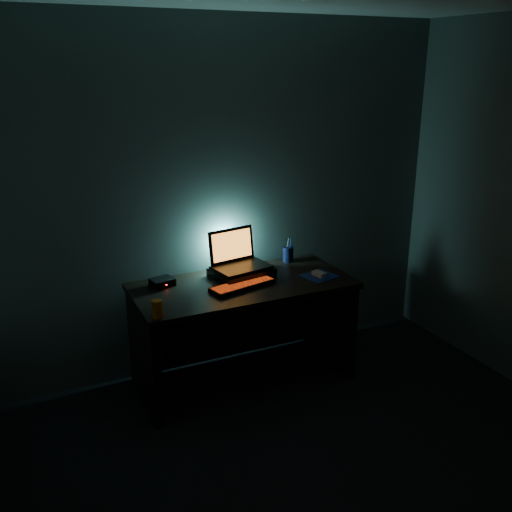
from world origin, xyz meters
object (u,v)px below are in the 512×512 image
(keyboard, at_px, (242,285))
(mouse, at_px, (319,274))
(pen_cup, at_px, (288,254))
(router, at_px, (162,282))
(laptop, at_px, (238,258))
(juice_glass, at_px, (157,309))

(keyboard, xyz_separation_m, mouse, (0.57, -0.04, 0.00))
(keyboard, distance_m, mouse, 0.57)
(pen_cup, distance_m, router, 1.01)
(laptop, distance_m, keyboard, 0.27)
(laptop, relative_size, mouse, 4.31)
(pen_cup, height_order, router, pen_cup)
(keyboard, height_order, mouse, mouse)
(mouse, distance_m, juice_glass, 1.23)
(juice_glass, distance_m, router, 0.51)
(pen_cup, bearing_deg, router, -175.55)
(pen_cup, distance_m, juice_glass, 1.30)
(mouse, height_order, juice_glass, juice_glass)
(laptop, relative_size, keyboard, 0.87)
(laptop, bearing_deg, keyboard, -115.90)
(laptop, height_order, keyboard, laptop)
(keyboard, distance_m, juice_glass, 0.69)
(keyboard, bearing_deg, laptop, 60.80)
(laptop, height_order, router, laptop)
(router, bearing_deg, juice_glass, -120.19)
(laptop, bearing_deg, router, 168.78)
(keyboard, xyz_separation_m, pen_cup, (0.52, 0.33, 0.04))
(mouse, xyz_separation_m, pen_cup, (-0.05, 0.38, 0.04))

